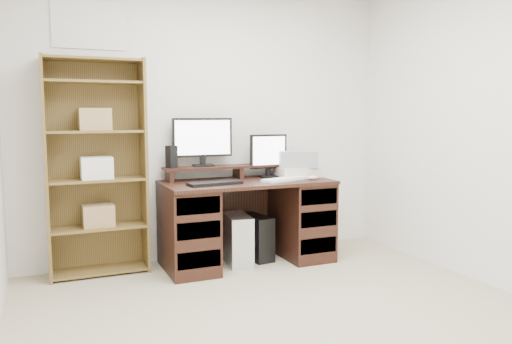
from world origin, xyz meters
TOP-DOWN VIEW (x-y plane):
  - room at (-0.00, 0.00)m, footprint 3.54×4.04m
  - desk at (0.22, 1.64)m, footprint 1.50×0.70m
  - riser_shelf at (0.22, 1.85)m, footprint 1.40×0.22m
  - monitor_wide at (-0.11, 1.89)m, footprint 0.55×0.15m
  - monitor_small at (0.50, 1.80)m, footprint 0.37×0.14m
  - speaker at (-0.40, 1.86)m, footprint 0.10×0.10m
  - keyboard_black at (-0.12, 1.50)m, footprint 0.48×0.21m
  - keyboard_white at (0.55, 1.52)m, footprint 0.50×0.29m
  - mouse at (0.80, 1.47)m, footprint 0.10×0.07m
  - printer at (0.76, 1.71)m, footprint 0.39×0.31m
  - basket at (0.76, 1.71)m, footprint 0.41×0.35m
  - tower_silver at (0.13, 1.65)m, footprint 0.25×0.46m
  - tower_black at (0.34, 1.72)m, footprint 0.23×0.43m
  - bookshelf at (-1.04, 1.86)m, footprint 0.80×0.30m

SIDE VIEW (x-z plane):
  - tower_black at x=0.34m, z-range 0.00..0.41m
  - tower_silver at x=0.13m, z-range 0.00..0.44m
  - desk at x=0.22m, z-range 0.01..0.76m
  - keyboard_white at x=0.55m, z-range 0.75..0.77m
  - keyboard_black at x=-0.12m, z-range 0.75..0.78m
  - mouse at x=0.80m, z-range 0.75..0.79m
  - printer at x=0.76m, z-range 0.75..0.84m
  - riser_shelf at x=0.22m, z-range 0.78..0.90m
  - bookshelf at x=-1.04m, z-range 0.02..1.82m
  - basket at x=0.76m, z-range 0.84..0.99m
  - speaker at x=-0.40m, z-range 0.87..1.07m
  - monitor_small at x=0.50m, z-range 0.77..1.17m
  - monitor_wide at x=-0.11m, z-range 0.90..1.33m
  - room at x=0.00m, z-range -0.02..2.52m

